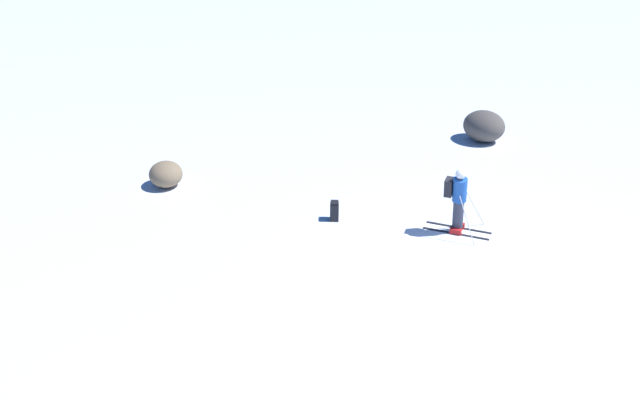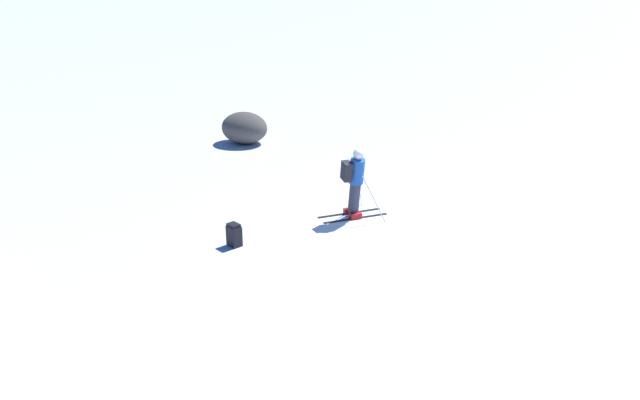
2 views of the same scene
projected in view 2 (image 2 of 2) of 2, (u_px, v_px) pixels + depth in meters
name	position (u px, v px, depth m)	size (l,w,h in m)	color
ground_plane	(394.00, 226.00, 14.27)	(300.00, 300.00, 0.00)	white
skier	(355.00, 180.00, 14.37)	(1.50, 1.62, 1.76)	black
spare_backpack	(234.00, 235.00, 13.19)	(0.34, 0.28, 0.50)	black
exposed_boulder_0	(244.00, 128.00, 20.82)	(1.62, 1.37, 1.05)	#4C4742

